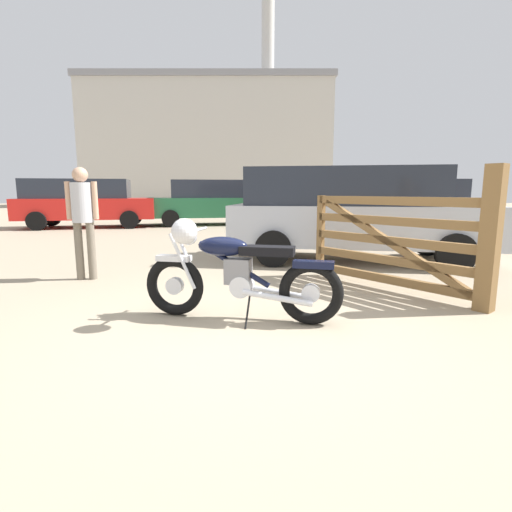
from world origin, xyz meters
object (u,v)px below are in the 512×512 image
(bystander, at_px, (83,212))
(timber_gate, at_px, (410,240))
(silver_sedan_mid, at_px, (333,207))
(dark_sedan_left, at_px, (406,201))
(red_hatchback_near, at_px, (352,211))
(blue_hatchback_right, at_px, (85,202))
(vintage_motorcycle, at_px, (234,273))
(white_estate_far, at_px, (212,201))

(bystander, bearing_deg, timber_gate, -104.89)
(bystander, height_order, silver_sedan_mid, silver_sedan_mid)
(dark_sedan_left, bearing_deg, red_hatchback_near, 63.31)
(bystander, bearing_deg, red_hatchback_near, -73.09)
(bystander, xyz_separation_m, red_hatchback_near, (4.41, 1.55, -0.08))
(red_hatchback_near, bearing_deg, blue_hatchback_right, 148.42)
(vintage_motorcycle, bearing_deg, timber_gate, -142.50)
(silver_sedan_mid, bearing_deg, vintage_motorcycle, -106.93)
(blue_hatchback_right, height_order, silver_sedan_mid, blue_hatchback_right)
(bystander, distance_m, white_estate_far, 9.87)
(timber_gate, distance_m, dark_sedan_left, 10.35)
(vintage_motorcycle, xyz_separation_m, silver_sedan_mid, (2.84, 8.44, 0.34))
(vintage_motorcycle, xyz_separation_m, bystander, (-2.29, 1.96, 0.53))
(timber_gate, distance_m, silver_sedan_mid, 7.50)
(vintage_motorcycle, bearing_deg, blue_hatchback_right, -47.96)
(dark_sedan_left, bearing_deg, bystander, 48.28)
(vintage_motorcycle, xyz_separation_m, dark_sedan_left, (6.04, 10.57, 0.45))
(silver_sedan_mid, height_order, red_hatchback_near, red_hatchback_near)
(silver_sedan_mid, distance_m, red_hatchback_near, 4.99)
(vintage_motorcycle, distance_m, white_estate_far, 11.84)
(dark_sedan_left, bearing_deg, blue_hatchback_right, 1.95)
(blue_hatchback_right, bearing_deg, white_estate_far, 2.99)
(bystander, bearing_deg, white_estate_far, -8.62)
(timber_gate, xyz_separation_m, red_hatchback_near, (-0.06, 2.54, 0.24))
(bystander, distance_m, silver_sedan_mid, 8.26)
(bystander, xyz_separation_m, blue_hatchback_right, (-3.47, 8.69, -0.08))
(silver_sedan_mid, xyz_separation_m, white_estate_far, (-4.06, 3.33, 0.10))
(timber_gate, bearing_deg, silver_sedan_mid, -43.07)
(red_hatchback_near, bearing_deg, vintage_motorcycle, -110.59)
(vintage_motorcycle, xyz_separation_m, blue_hatchback_right, (-5.76, 10.65, 0.45))
(timber_gate, height_order, blue_hatchback_right, blue_hatchback_right)
(timber_gate, relative_size, white_estate_far, 0.42)
(vintage_motorcycle, height_order, bystander, bystander)
(blue_hatchback_right, xyz_separation_m, dark_sedan_left, (11.80, -0.07, 0.00))
(timber_gate, height_order, red_hatchback_near, red_hatchback_near)
(bystander, bearing_deg, dark_sedan_left, -46.44)
(vintage_motorcycle, height_order, timber_gate, timber_gate)
(silver_sedan_mid, bearing_deg, white_estate_far, 142.29)
(vintage_motorcycle, xyz_separation_m, timber_gate, (2.19, 0.97, 0.21))
(bystander, relative_size, dark_sedan_left, 0.35)
(bystander, height_order, white_estate_far, white_estate_far)
(timber_gate, bearing_deg, white_estate_far, -20.58)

